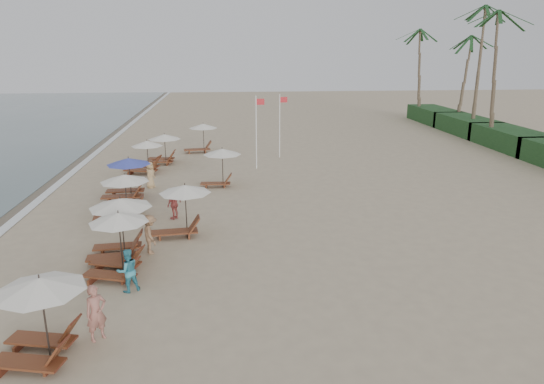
{
  "coord_description": "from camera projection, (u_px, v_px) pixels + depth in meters",
  "views": [
    {
      "loc": [
        -1.2,
        -15.43,
        7.8
      ],
      "look_at": [
        1.0,
        6.8,
        1.3
      ],
      "focal_mm": 32.47,
      "sensor_mm": 36.0,
      "label": 1
    }
  ],
  "objects": [
    {
      "name": "lounger_station_1",
      "position": [
        115.0,
        245.0,
        17.33
      ],
      "size": [
        2.45,
        2.25,
        2.35
      ],
      "color": "brown",
      "rests_on": "ground"
    },
    {
      "name": "beachgoer_mid_b",
      "position": [
        150.0,
        234.0,
        19.34
      ],
      "size": [
        0.95,
        1.18,
        1.59
      ],
      "primitive_type": "imported",
      "rotation": [
        0.0,
        0.0,
        1.98
      ],
      "color": "#8F6848",
      "rests_on": "ground"
    },
    {
      "name": "flag_pole_near",
      "position": [
        257.0,
        129.0,
        32.69
      ],
      "size": [
        0.59,
        0.08,
        4.89
      ],
      "color": "silver",
      "rests_on": "ground"
    },
    {
      "name": "inland_station_0",
      "position": [
        180.0,
        206.0,
        21.04
      ],
      "size": [
        2.73,
        2.24,
        2.22
      ],
      "color": "brown",
      "rests_on": "ground"
    },
    {
      "name": "lounger_station_6",
      "position": [
        162.0,
        148.0,
        34.67
      ],
      "size": [
        2.55,
        2.29,
        2.08
      ],
      "color": "brown",
      "rests_on": "ground"
    },
    {
      "name": "beachgoer_far_a",
      "position": [
        174.0,
        204.0,
        23.32
      ],
      "size": [
        0.82,
        0.91,
        1.48
      ],
      "primitive_type": "imported",
      "rotation": [
        0.0,
        0.0,
        4.05
      ],
      "color": "#B24C47",
      "rests_on": "ground"
    },
    {
      "name": "beachgoer_far_b",
      "position": [
        150.0,
        175.0,
        28.62
      ],
      "size": [
        0.71,
        0.87,
        1.54
      ],
      "primitive_type": "imported",
      "rotation": [
        0.0,
        0.0,
        1.24
      ],
      "color": "tan",
      "rests_on": "ground"
    },
    {
      "name": "inland_station_2",
      "position": [
        200.0,
        135.0,
        38.35
      ],
      "size": [
        2.76,
        2.24,
        2.22
      ],
      "color": "brown",
      "rests_on": "ground"
    },
    {
      "name": "foam_line",
      "position": [
        33.0,
        205.0,
        25.53
      ],
      "size": [
        0.5,
        140.0,
        0.02
      ],
      "primitive_type": "cube",
      "color": "white",
      "rests_on": "ground"
    },
    {
      "name": "wet_sand_band",
      "position": [
        7.0,
        206.0,
        25.41
      ],
      "size": [
        3.2,
        140.0,
        0.01
      ],
      "primitive_type": "cube",
      "color": "#6B5E4C",
      "rests_on": "ground"
    },
    {
      "name": "lounger_station_3",
      "position": [
        121.0,
        197.0,
        23.33
      ],
      "size": [
        2.7,
        2.28,
        2.15
      ],
      "color": "brown",
      "rests_on": "ground"
    },
    {
      "name": "inland_station_1",
      "position": [
        220.0,
        162.0,
        28.74
      ],
      "size": [
        2.52,
        2.24,
        2.22
      ],
      "color": "brown",
      "rests_on": "ground"
    },
    {
      "name": "lounger_station_2",
      "position": [
        117.0,
        226.0,
        18.83
      ],
      "size": [
        2.58,
        2.37,
        2.39
      ],
      "color": "brown",
      "rests_on": "ground"
    },
    {
      "name": "ground",
      "position": [
        263.0,
        283.0,
        17.04
      ],
      "size": [
        160.0,
        160.0,
        0.0
      ],
      "primitive_type": "plane",
      "color": "tan",
      "rests_on": "ground"
    },
    {
      "name": "beachgoer_mid_a",
      "position": [
        128.0,
        270.0,
        16.28
      ],
      "size": [
        0.91,
        0.84,
        1.51
      ],
      "primitive_type": "imported",
      "rotation": [
        0.0,
        0.0,
        3.62
      ],
      "color": "teal",
      "rests_on": "ground"
    },
    {
      "name": "lounger_station_5",
      "position": [
        143.0,
        158.0,
        32.18
      ],
      "size": [
        2.65,
        2.53,
        2.09
      ],
      "color": "brown",
      "rests_on": "ground"
    },
    {
      "name": "lounger_station_0",
      "position": [
        36.0,
        317.0,
        12.56
      ],
      "size": [
        2.54,
        2.28,
        2.31
      ],
      "color": "brown",
      "rests_on": "ground"
    },
    {
      "name": "flag_pole_far",
      "position": [
        280.0,
        123.0,
        36.2
      ],
      "size": [
        0.59,
        0.08,
        4.67
      ],
      "color": "silver",
      "rests_on": "ground"
    },
    {
      "name": "beachgoer_near",
      "position": [
        96.0,
        313.0,
        13.54
      ],
      "size": [
        0.71,
        0.68,
        1.64
      ],
      "primitive_type": "imported",
      "rotation": [
        0.0,
        0.0,
        0.68
      ],
      "color": "#A36658",
      "rests_on": "ground"
    },
    {
      "name": "lounger_station_4",
      "position": [
        125.0,
        179.0,
        26.48
      ],
      "size": [
        2.7,
        2.34,
        2.22
      ],
      "color": "brown",
      "rests_on": "ground"
    }
  ]
}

